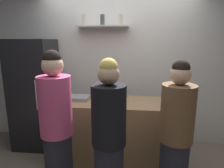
% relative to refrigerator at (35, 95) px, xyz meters
% --- Properties ---
extents(back_wall_assembly, '(4.80, 0.32, 2.60)m').
position_rel_refrigerator_xyz_m(back_wall_assembly, '(1.36, 0.40, 0.41)').
color(back_wall_assembly, white).
rests_on(back_wall_assembly, ground).
extents(refrigerator, '(0.67, 0.60, 1.79)m').
position_rel_refrigerator_xyz_m(refrigerator, '(0.00, 0.00, 0.00)').
color(refrigerator, black).
rests_on(refrigerator, ground).
extents(counter, '(1.72, 0.64, 0.93)m').
position_rel_refrigerator_xyz_m(counter, '(1.31, -0.32, -0.43)').
color(counter, '#9E7A51').
rests_on(counter, ground).
extents(baking_pan, '(0.34, 0.24, 0.05)m').
position_rel_refrigerator_xyz_m(baking_pan, '(0.80, -0.29, 0.06)').
color(baking_pan, gray).
rests_on(baking_pan, counter).
extents(utensil_holder, '(0.09, 0.09, 0.22)m').
position_rel_refrigerator_xyz_m(utensil_holder, '(0.57, -0.48, 0.10)').
color(utensil_holder, '#B2B2B7').
rests_on(utensil_holder, counter).
extents(wine_bottle_pale_glass, '(0.07, 0.07, 0.29)m').
position_rel_refrigerator_xyz_m(wine_bottle_pale_glass, '(1.32, -0.49, 0.14)').
color(wine_bottle_pale_glass, '#B2BFB2').
rests_on(wine_bottle_pale_glass, counter).
extents(wine_bottle_dark_glass, '(0.07, 0.07, 0.32)m').
position_rel_refrigerator_xyz_m(wine_bottle_dark_glass, '(2.10, -0.51, 0.16)').
color(wine_bottle_dark_glass, black).
rests_on(wine_bottle_dark_glass, counter).
extents(wine_bottle_amber_glass, '(0.07, 0.07, 0.29)m').
position_rel_refrigerator_xyz_m(wine_bottle_amber_glass, '(1.45, -0.53, 0.14)').
color(wine_bottle_amber_glass, '#472814').
rests_on(wine_bottle_amber_glass, counter).
extents(water_bottle_plastic, '(0.08, 0.08, 0.23)m').
position_rel_refrigerator_xyz_m(water_bottle_plastic, '(1.23, -0.28, 0.14)').
color(water_bottle_plastic, silver).
rests_on(water_bottle_plastic, counter).
extents(person_blonde, '(0.34, 0.34, 1.61)m').
position_rel_refrigerator_xyz_m(person_blonde, '(1.37, -1.17, -0.10)').
color(person_blonde, '#262633').
rests_on(person_blonde, ground).
extents(person_pink_top, '(0.34, 0.34, 1.68)m').
position_rel_refrigerator_xyz_m(person_pink_top, '(0.81, -1.09, -0.06)').
color(person_pink_top, '#262633').
rests_on(person_pink_top, ground).
extents(person_brown_jacket, '(0.34, 0.34, 1.59)m').
position_rel_refrigerator_xyz_m(person_brown_jacket, '(2.05, -1.01, -0.11)').
color(person_brown_jacket, '#262633').
rests_on(person_brown_jacket, ground).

